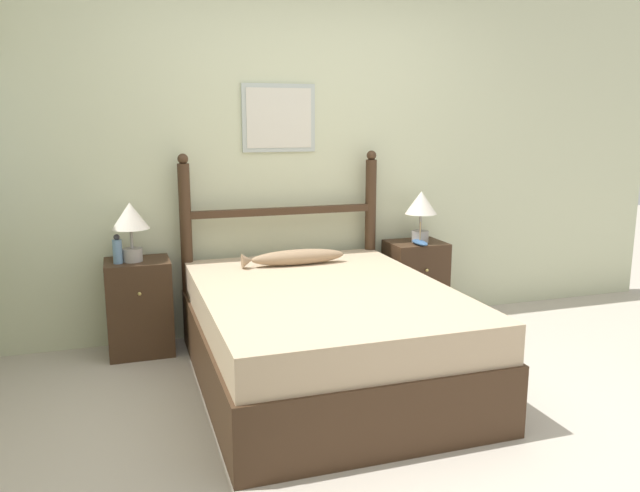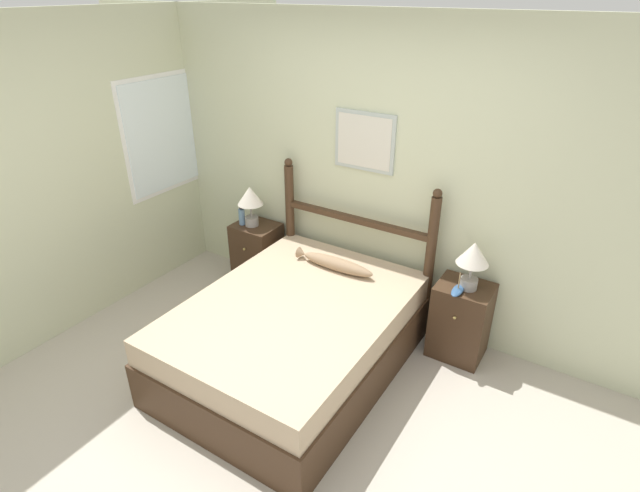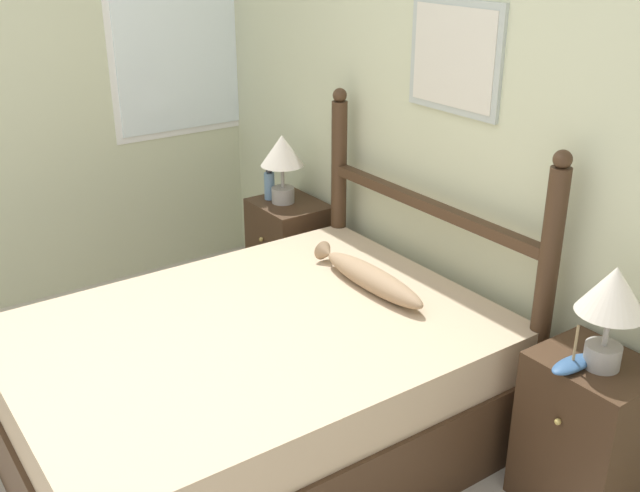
# 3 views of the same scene
# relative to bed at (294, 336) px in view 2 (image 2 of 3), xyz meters

# --- Properties ---
(ground_plane) EXTENTS (16.00, 16.00, 0.00)m
(ground_plane) POSITION_rel_bed_xyz_m (0.14, -0.66, -0.29)
(ground_plane) COLOR #B7AD9E
(wall_back) EXTENTS (6.40, 0.08, 2.55)m
(wall_back) POSITION_rel_bed_xyz_m (0.14, 1.07, 0.99)
(wall_back) COLOR beige
(wall_back) RESTS_ON ground_plane
(wall_left) EXTENTS (0.08, 6.40, 2.55)m
(wall_left) POSITION_rel_bed_xyz_m (-1.99, -0.63, 0.99)
(wall_left) COLOR beige
(wall_left) RESTS_ON ground_plane
(bed) EXTENTS (1.46, 1.96, 0.59)m
(bed) POSITION_rel_bed_xyz_m (0.00, 0.00, 0.00)
(bed) COLOR #3D2819
(bed) RESTS_ON ground_plane
(headboard) EXTENTS (1.46, 0.08, 1.33)m
(headboard) POSITION_rel_bed_xyz_m (-0.00, 0.94, 0.42)
(headboard) COLOR #3D2819
(headboard) RESTS_ON ground_plane
(nightstand_left) EXTENTS (0.42, 0.38, 0.64)m
(nightstand_left) POSITION_rel_bed_xyz_m (-1.03, 0.84, 0.03)
(nightstand_left) COLOR #3D2819
(nightstand_left) RESTS_ON ground_plane
(nightstand_right) EXTENTS (0.42, 0.38, 0.64)m
(nightstand_right) POSITION_rel_bed_xyz_m (1.03, 0.84, 0.03)
(nightstand_right) COLOR #3D2819
(nightstand_right) RESTS_ON ground_plane
(table_lamp_left) EXTENTS (0.24, 0.24, 0.39)m
(table_lamp_left) POSITION_rel_bed_xyz_m (-1.05, 0.82, 0.62)
(table_lamp_left) COLOR gray
(table_lamp_left) RESTS_ON nightstand_left
(table_lamp_right) EXTENTS (0.24, 0.24, 0.39)m
(table_lamp_right) POSITION_rel_bed_xyz_m (1.05, 0.82, 0.62)
(table_lamp_right) COLOR gray
(table_lamp_right) RESTS_ON nightstand_right
(bottle) EXTENTS (0.06, 0.06, 0.19)m
(bottle) POSITION_rel_bed_xyz_m (-1.14, 0.78, 0.44)
(bottle) COLOR #668CB2
(bottle) RESTS_ON nightstand_left
(model_boat) EXTENTS (0.08, 0.20, 0.17)m
(model_boat) POSITION_rel_bed_xyz_m (1.00, 0.72, 0.37)
(model_boat) COLOR #335684
(model_boat) RESTS_ON nightstand_right
(fish_pillow) EXTENTS (0.71, 0.13, 0.11)m
(fish_pillow) POSITION_rel_bed_xyz_m (-0.00, 0.60, 0.35)
(fish_pillow) COLOR #997A5B
(fish_pillow) RESTS_ON bed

